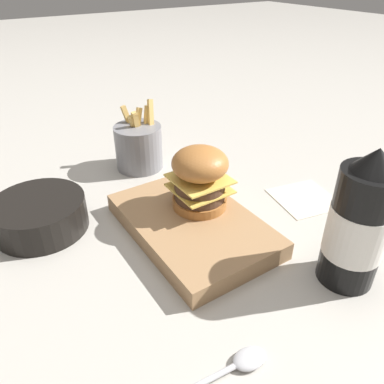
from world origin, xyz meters
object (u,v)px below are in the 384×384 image
(ketchup_bottle, at_px, (358,225))
(side_bowl, at_px, (40,214))
(spoon, at_px, (236,366))
(fries_basket, at_px, (139,146))
(serving_board, at_px, (192,225))
(burger, at_px, (200,178))

(ketchup_bottle, relative_size, side_bowl, 1.33)
(spoon, bearing_deg, side_bowl, 111.29)
(ketchup_bottle, height_order, fries_basket, ketchup_bottle)
(serving_board, height_order, side_bowl, side_bowl)
(burger, height_order, spoon, burger)
(serving_board, xyz_separation_m, side_bowl, (0.15, 0.21, 0.01))
(serving_board, relative_size, side_bowl, 1.82)
(serving_board, relative_size, burger, 2.60)
(spoon, bearing_deg, burger, 68.99)
(ketchup_bottle, bearing_deg, spoon, 96.93)
(fries_basket, height_order, spoon, fries_basket)
(ketchup_bottle, bearing_deg, side_bowl, 43.06)
(ketchup_bottle, height_order, side_bowl, ketchup_bottle)
(serving_board, bearing_deg, ketchup_bottle, -148.61)
(fries_basket, relative_size, spoon, 1.00)
(ketchup_bottle, distance_m, fries_basket, 0.49)
(side_bowl, height_order, spoon, side_bowl)
(serving_board, height_order, spoon, serving_board)
(serving_board, distance_m, spoon, 0.26)
(serving_board, distance_m, side_bowl, 0.26)
(ketchup_bottle, xyz_separation_m, spoon, (-0.03, 0.23, -0.09))
(side_bowl, bearing_deg, serving_board, -125.86)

